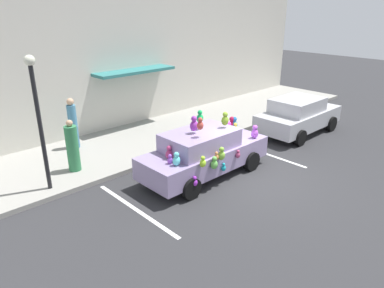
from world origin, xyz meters
TOP-DOWN VIEW (x-y plane):
  - ground_plane at (0.00, 0.00)m, footprint 60.00×60.00m
  - sidewalk at (0.00, 5.00)m, footprint 24.00×4.00m
  - storefront_building at (0.00, 7.14)m, footprint 24.00×1.25m
  - parking_stripe_front at (1.99, 1.00)m, footprint 0.12×3.60m
  - parking_stripe_rear at (-3.78, 1.00)m, footprint 0.12×3.60m
  - plush_covered_car at (-0.95, 1.21)m, footprint 4.45×1.95m
  - parked_sedan_behind at (4.86, 1.37)m, footprint 4.09×2.00m
  - teddy_bear_on_sidewalk at (1.65, 3.55)m, footprint 0.30×0.25m
  - street_lamp_post at (-5.06, 3.50)m, footprint 0.28×0.28m
  - pedestrian_near_shopfront at (-3.95, 4.14)m, footprint 0.39×0.39m
  - pedestrian_walking_past at (-3.02, 5.98)m, footprint 0.32×0.32m

SIDE VIEW (x-z plane):
  - ground_plane at x=0.00m, z-range 0.00..0.00m
  - parking_stripe_front at x=1.99m, z-range 0.00..0.01m
  - parking_stripe_rear at x=-3.78m, z-range 0.00..0.01m
  - sidewalk at x=0.00m, z-range 0.00..0.15m
  - teddy_bear_on_sidewalk at x=1.65m, z-range 0.13..0.70m
  - parked_sedan_behind at x=4.86m, z-range 0.02..1.56m
  - plush_covered_car at x=-0.95m, z-range -0.27..1.89m
  - pedestrian_near_shopfront at x=-3.95m, z-range 0.08..1.78m
  - pedestrian_walking_past at x=-3.02m, z-range 0.11..2.00m
  - street_lamp_post at x=-5.06m, z-range 0.59..4.42m
  - storefront_building at x=0.00m, z-range -0.01..6.39m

